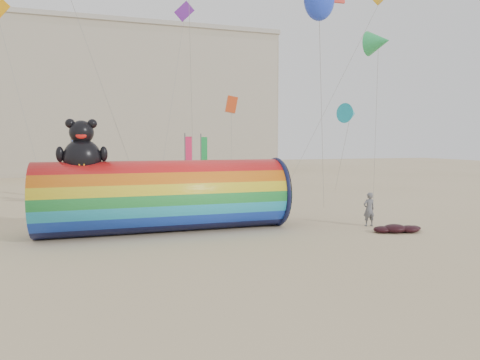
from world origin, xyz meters
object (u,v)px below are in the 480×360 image
object	(u,v)px
hotel_building	(63,101)
fabric_bundle	(398,229)
windsock_assembly	(165,194)
kite_handler	(369,209)

from	to	relation	value
hotel_building	fabric_bundle	world-z (taller)	hotel_building
windsock_assembly	fabric_bundle	distance (m)	11.64
windsock_assembly	fabric_bundle	world-z (taller)	windsock_assembly
hotel_building	kite_handler	xyz separation A→B (m)	(18.82, -47.03, -9.42)
hotel_building	kite_handler	world-z (taller)	hotel_building
fabric_bundle	hotel_building	bearing A→B (deg)	111.61
windsock_assembly	fabric_bundle	xyz separation A→B (m)	(10.90, -3.73, -1.68)
hotel_building	fabric_bundle	bearing A→B (deg)	-68.39
kite_handler	fabric_bundle	bearing A→B (deg)	107.50
kite_handler	hotel_building	bearing A→B (deg)	-66.55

